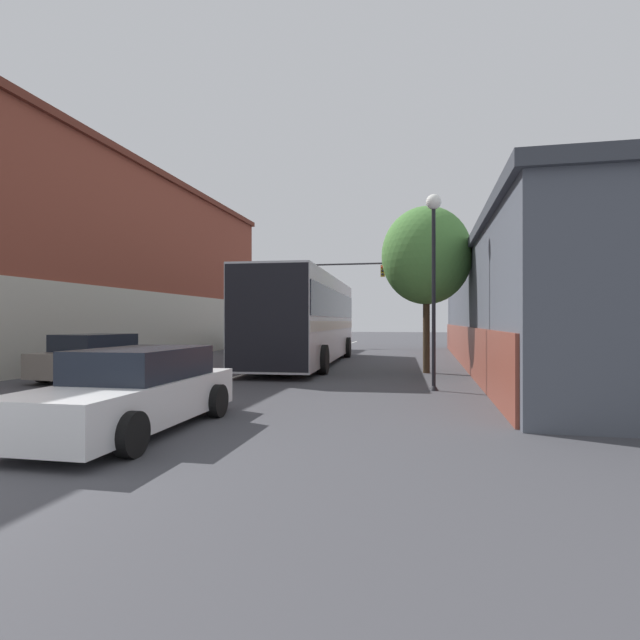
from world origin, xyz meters
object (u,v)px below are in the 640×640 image
bus (306,316)px  parked_car_left_mid (255,341)px  hatchback_foreground (136,391)px  parked_car_left_near (98,358)px  traffic_signal_gantry (381,282)px  street_tree_near (426,256)px  street_lamp (434,260)px

bus → parked_car_left_mid: size_ratio=2.74×
hatchback_foreground → parked_car_left_mid: bearing=13.9°
hatchback_foreground → parked_car_left_near: bearing=39.4°
hatchback_foreground → traffic_signal_gantry: traffic_signal_gantry is taller
traffic_signal_gantry → street_tree_near: bearing=-79.6°
street_lamp → street_tree_near: 4.51m
traffic_signal_gantry → street_tree_near: (3.03, -16.54, -0.42)m
hatchback_foreground → parked_car_left_mid: hatchback_foreground is taller
bus → parked_car_left_near: size_ratio=3.01×
bus → parked_car_left_mid: bus is taller
parked_car_left_near → street_tree_near: bearing=-61.0°
parked_car_left_near → bus: bearing=-29.7°
street_lamp → street_tree_near: street_tree_near is taller
hatchback_foreground → street_tree_near: size_ratio=0.79×
bus → hatchback_foreground: (0.27, -12.98, -1.36)m
hatchback_foreground → street_lamp: size_ratio=0.90×
traffic_signal_gantry → parked_car_left_near: bearing=-108.6°
bus → hatchback_foreground: size_ratio=2.81×
parked_car_left_mid → street_lamp: (10.33, -15.52, 2.75)m
traffic_signal_gantry → street_lamp: 21.27m
parked_car_left_mid → street_tree_near: street_tree_near is taller
hatchback_foreground → street_tree_near: 11.81m
street_tree_near → traffic_signal_gantry: bearing=100.4°
street_tree_near → bus: bearing=151.4°
bus → street_lamp: 8.89m
hatchback_foreground → bus: bearing=0.7°
parked_car_left_near → street_lamp: size_ratio=0.84×
hatchback_foreground → parked_car_left_near: size_ratio=1.07×
bus → parked_car_left_near: 8.45m
bus → hatchback_foreground: bus is taller
hatchback_foreground → street_tree_near: bearing=-24.9°
parked_car_left_near → parked_car_left_mid: size_ratio=0.91×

